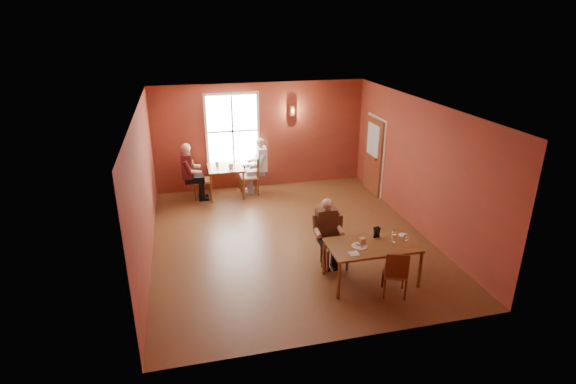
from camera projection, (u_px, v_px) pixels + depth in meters
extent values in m
cube|color=brown|center=(290.00, 238.00, 10.13)|extent=(6.00, 7.00, 0.01)
cube|color=brown|center=(261.00, 136.00, 12.75)|extent=(6.00, 0.04, 3.00)
cube|color=brown|center=(349.00, 255.00, 6.42)|extent=(6.00, 0.04, 3.00)
cube|color=brown|center=(144.00, 187.00, 8.93)|extent=(0.04, 7.00, 3.00)
cube|color=brown|center=(418.00, 166.00, 10.24)|extent=(0.04, 7.00, 3.00)
cube|color=white|center=(290.00, 106.00, 9.03)|extent=(6.00, 7.00, 0.04)
cube|color=white|center=(233.00, 131.00, 12.46)|extent=(1.36, 0.10, 1.96)
cube|color=maroon|center=(373.00, 156.00, 12.47)|extent=(0.12, 1.04, 2.10)
cylinder|color=brown|center=(292.00, 111.00, 12.60)|extent=(0.16, 0.16, 0.28)
cylinder|color=silver|center=(359.00, 246.00, 8.16)|extent=(0.35, 0.35, 0.04)
cube|color=tan|center=(362.00, 242.00, 8.22)|extent=(0.10, 0.10, 0.11)
cube|color=black|center=(377.00, 232.00, 8.47)|extent=(0.14, 0.09, 0.21)
cube|color=silver|center=(376.00, 252.00, 7.97)|extent=(0.19, 0.02, 0.00)
cube|color=white|center=(354.00, 253.00, 7.93)|extent=(0.17, 0.17, 0.01)
cylinder|color=white|center=(403.00, 235.00, 8.58)|extent=(0.20, 0.20, 0.01)
imported|color=white|center=(231.00, 166.00, 12.14)|extent=(0.17, 0.17, 0.11)
imported|color=white|center=(217.00, 164.00, 12.32)|extent=(0.13, 0.13, 0.11)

